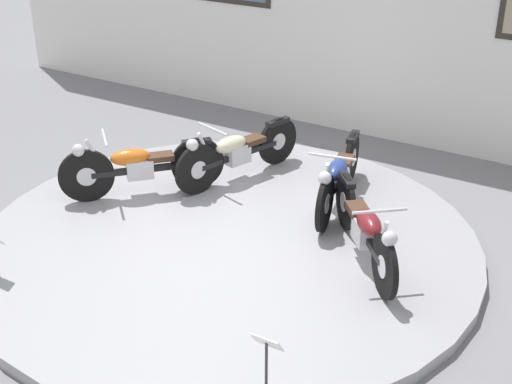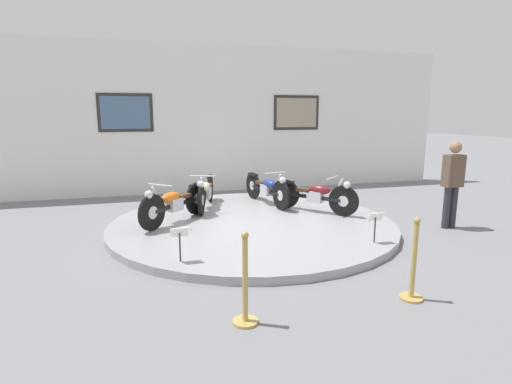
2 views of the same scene
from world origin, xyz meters
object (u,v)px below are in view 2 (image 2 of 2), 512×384
at_px(info_placard_front_left, 180,237).
at_px(stanchion_post_left_of_entry, 245,293).
at_px(motorcycle_blue, 267,188).
at_px(motorcycle_orange, 174,202).
at_px(motorcycle_cream, 206,191).
at_px(motorcycle_maroon, 315,194).
at_px(stanchion_post_right_of_entry, 413,272).
at_px(info_placard_front_centre, 375,221).
at_px(visitor_standing, 453,180).

bearing_deg(info_placard_front_left, stanchion_post_left_of_entry, -72.42).
height_order(motorcycle_blue, stanchion_post_left_of_entry, stanchion_post_left_of_entry).
height_order(motorcycle_orange, motorcycle_cream, motorcycle_orange).
xyz_separation_m(motorcycle_maroon, stanchion_post_right_of_entry, (-0.44, -3.83, -0.17)).
bearing_deg(info_placard_front_left, motorcycle_cream, 74.80).
height_order(info_placard_front_centre, visitor_standing, visitor_standing).
bearing_deg(info_placard_front_centre, motorcycle_blue, 105.27).
distance_m(motorcycle_cream, visitor_standing, 5.04).
bearing_deg(stanchion_post_right_of_entry, motorcycle_blue, 93.90).
xyz_separation_m(motorcycle_blue, motorcycle_maroon, (0.77, -1.00, -0.00)).
xyz_separation_m(info_placard_front_left, stanchion_post_left_of_entry, (0.53, -1.68, -0.15)).
distance_m(info_placard_front_left, info_placard_front_centre, 3.14).
bearing_deg(visitor_standing, motorcycle_cream, 151.52).
height_order(motorcycle_orange, info_placard_front_centre, motorcycle_orange).
distance_m(info_placard_front_left, stanchion_post_right_of_entry, 3.10).
height_order(visitor_standing, stanchion_post_left_of_entry, visitor_standing).
xyz_separation_m(visitor_standing, stanchion_post_right_of_entry, (-2.66, -2.44, -0.62)).
bearing_deg(motorcycle_cream, info_placard_front_centre, -54.10).
distance_m(motorcycle_blue, info_placard_front_centre, 3.27).
xyz_separation_m(motorcycle_orange, motorcycle_blue, (2.19, 1.00, -0.01)).
bearing_deg(motorcycle_cream, info_placard_front_left, -105.20).
relative_size(info_placard_front_left, visitor_standing, 0.30).
distance_m(info_placard_front_left, stanchion_post_left_of_entry, 1.77).
bearing_deg(info_placard_front_left, motorcycle_blue, 54.14).
distance_m(motorcycle_orange, stanchion_post_left_of_entry, 3.86).
height_order(visitor_standing, stanchion_post_right_of_entry, visitor_standing).
bearing_deg(motorcycle_cream, motorcycle_maroon, -24.52).
relative_size(info_placard_front_left, stanchion_post_right_of_entry, 0.50).
height_order(info_placard_front_centre, stanchion_post_right_of_entry, stanchion_post_right_of_entry).
distance_m(motorcycle_cream, stanchion_post_right_of_entry, 5.14).
xyz_separation_m(visitor_standing, stanchion_post_left_of_entry, (-4.74, -2.44, -0.62)).
bearing_deg(motorcycle_blue, stanchion_post_right_of_entry, -86.10).
relative_size(motorcycle_blue, visitor_standing, 1.16).
height_order(info_placard_front_left, stanchion_post_left_of_entry, stanchion_post_left_of_entry).
xyz_separation_m(stanchion_post_left_of_entry, stanchion_post_right_of_entry, (2.08, 0.00, 0.00)).
relative_size(motorcycle_orange, motorcycle_blue, 0.77).
xyz_separation_m(motorcycle_blue, stanchion_post_right_of_entry, (0.33, -4.83, -0.18)).
distance_m(stanchion_post_left_of_entry, stanchion_post_right_of_entry, 2.08).
distance_m(info_placard_front_centre, stanchion_post_left_of_entry, 3.10).
xyz_separation_m(motorcycle_maroon, info_placard_front_centre, (0.09, -2.15, -0.02)).
xyz_separation_m(motorcycle_orange, info_placard_front_centre, (3.05, -2.16, -0.03)).
height_order(motorcycle_maroon, stanchion_post_right_of_entry, stanchion_post_right_of_entry).
distance_m(motorcycle_cream, info_placard_front_left, 3.27).
xyz_separation_m(info_placard_front_centre, stanchion_post_right_of_entry, (-0.53, -1.68, -0.15)).
relative_size(motorcycle_maroon, visitor_standing, 0.92).
xyz_separation_m(motorcycle_orange, stanchion_post_right_of_entry, (2.51, -3.83, -0.18)).
height_order(motorcycle_blue, motorcycle_maroon, motorcycle_blue).
bearing_deg(motorcycle_orange, motorcycle_blue, 24.49).
bearing_deg(stanchion_post_right_of_entry, motorcycle_orange, 123.26).
height_order(info_placard_front_left, stanchion_post_right_of_entry, stanchion_post_right_of_entry).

